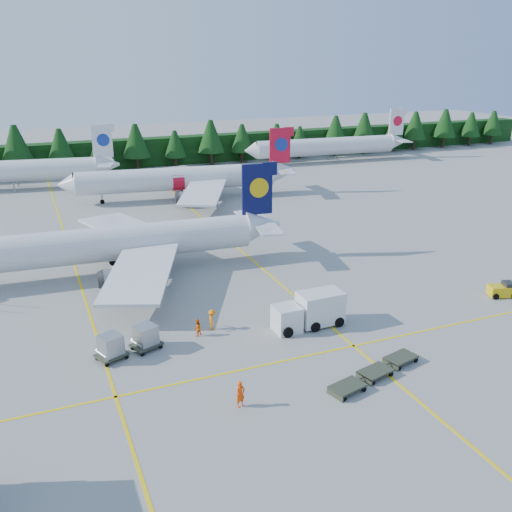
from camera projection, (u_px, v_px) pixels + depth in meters
name	position (u px, v px, depth m)	size (l,w,h in m)	color
ground	(261.00, 329.00, 51.55)	(320.00, 320.00, 0.00)	#969691
taxi_stripe_a	(78.00, 275.00, 63.95)	(0.25, 120.00, 0.01)	yellow
taxi_stripe_b	(243.00, 253.00, 71.12)	(0.25, 120.00, 0.01)	yellow
taxi_stripe_cross	(290.00, 360.00, 46.33)	(80.00, 0.25, 0.01)	yellow
treeline_hedge	(113.00, 154.00, 121.95)	(220.00, 4.00, 6.00)	black
airliner_navy	(97.00, 246.00, 62.91)	(39.31, 32.28, 11.42)	silver
airliner_red	(174.00, 179.00, 95.79)	(39.02, 31.91, 11.37)	silver
airliner_far_right	(321.00, 146.00, 128.56)	(38.96, 6.32, 11.32)	silver
service_truck	(309.00, 311.00, 51.46)	(6.54, 2.53, 3.14)	silver
baggage_tug	(503.00, 290.00, 58.15)	(3.01, 2.21, 1.44)	gold
dolly_train	(375.00, 371.00, 43.74)	(9.07, 4.22, 0.15)	#363B2B
uld_pair	(129.00, 341.00, 46.77)	(5.84, 3.20, 1.81)	#363B2B
crew_a	(240.00, 394.00, 39.88)	(0.73, 0.48, 2.00)	#FF4705
crew_b	(197.00, 328.00, 49.99)	(0.77, 0.60, 1.58)	#FF5C05
crew_c	(212.00, 320.00, 51.13)	(0.79, 0.53, 1.90)	orange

